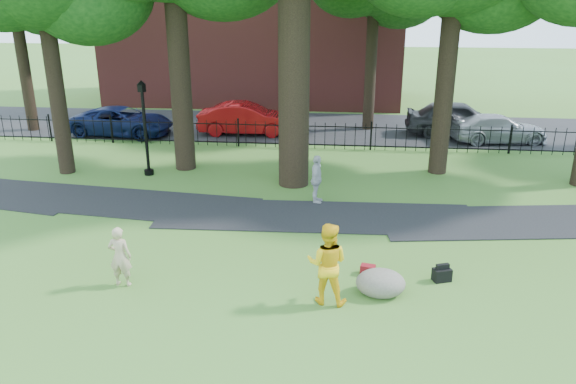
# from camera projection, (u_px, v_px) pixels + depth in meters

# --- Properties ---
(ground) EXTENTS (120.00, 120.00, 0.00)m
(ground) POSITION_uv_depth(u_px,v_px,m) (268.00, 274.00, 14.25)
(ground) COLOR #436824
(ground) RESTS_ON ground
(footpath) EXTENTS (36.07, 3.85, 0.03)m
(footpath) POSITION_uv_depth(u_px,v_px,m) (316.00, 217.00, 17.80)
(footpath) COLOR black
(footpath) RESTS_ON ground
(street) EXTENTS (80.00, 7.00, 0.02)m
(street) POSITION_uv_depth(u_px,v_px,m) (310.00, 127.00, 29.21)
(street) COLOR black
(street) RESTS_ON ground
(iron_fence) EXTENTS (44.00, 0.04, 1.20)m
(iron_fence) POSITION_uv_depth(u_px,v_px,m) (304.00, 135.00, 25.27)
(iron_fence) COLOR black
(iron_fence) RESTS_ON ground
(brick_building) EXTENTS (18.00, 8.00, 12.00)m
(brick_building) POSITION_uv_depth(u_px,v_px,m) (255.00, 2.00, 35.02)
(brick_building) COLOR maroon
(brick_building) RESTS_ON ground
(woman) EXTENTS (0.57, 0.38, 1.53)m
(woman) POSITION_uv_depth(u_px,v_px,m) (120.00, 256.00, 13.46)
(woman) COLOR tan
(woman) RESTS_ON ground
(man) EXTENTS (1.03, 0.85, 1.95)m
(man) POSITION_uv_depth(u_px,v_px,m) (327.00, 264.00, 12.67)
(man) COLOR yellow
(man) RESTS_ON ground
(pedestrian) EXTENTS (0.51, 1.01, 1.66)m
(pedestrian) POSITION_uv_depth(u_px,v_px,m) (317.00, 179.00, 18.69)
(pedestrian) COLOR #AFAFB4
(pedestrian) RESTS_ON ground
(boulder) EXTENTS (1.18, 0.89, 0.68)m
(boulder) POSITION_uv_depth(u_px,v_px,m) (381.00, 281.00, 13.20)
(boulder) COLOR slate
(boulder) RESTS_ON ground
(lamppost) EXTENTS (0.36, 0.36, 3.65)m
(lamppost) POSITION_uv_depth(u_px,v_px,m) (145.00, 130.00, 21.22)
(lamppost) COLOR black
(lamppost) RESTS_ON ground
(backpack) EXTENTS (0.50, 0.40, 0.33)m
(backpack) POSITION_uv_depth(u_px,v_px,m) (442.00, 275.00, 13.86)
(backpack) COLOR black
(backpack) RESTS_ON ground
(red_bag) EXTENTS (0.40, 0.30, 0.25)m
(red_bag) POSITION_uv_depth(u_px,v_px,m) (368.00, 270.00, 14.19)
(red_bag) COLOR maroon
(red_bag) RESTS_ON ground
(red_sedan) EXTENTS (4.74, 1.78, 1.55)m
(red_sedan) POSITION_uv_depth(u_px,v_px,m) (246.00, 119.00, 27.64)
(red_sedan) COLOR maroon
(red_sedan) RESTS_ON ground
(navy_van) EXTENTS (5.10, 2.68, 1.37)m
(navy_van) POSITION_uv_depth(u_px,v_px,m) (122.00, 121.00, 27.51)
(navy_van) COLOR #0B143A
(navy_van) RESTS_ON ground
(grey_car) EXTENTS (5.06, 2.15, 1.71)m
(grey_car) POSITION_uv_depth(u_px,v_px,m) (458.00, 118.00, 27.33)
(grey_car) COLOR black
(grey_car) RESTS_ON ground
(silver_car) EXTENTS (4.62, 2.34, 1.29)m
(silver_car) POSITION_uv_depth(u_px,v_px,m) (499.00, 129.00, 26.22)
(silver_car) COLOR #92949A
(silver_car) RESTS_ON ground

